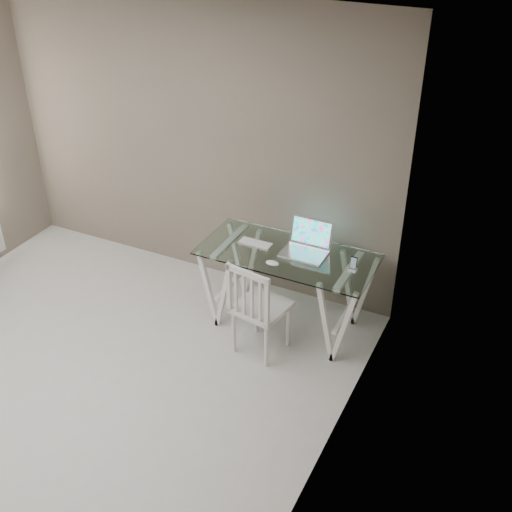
# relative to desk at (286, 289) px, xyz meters

# --- Properties ---
(room) EXTENTS (4.50, 4.52, 2.71)m
(room) POSITION_rel_desk_xyz_m (-1.23, -1.72, 1.33)
(room) COLOR #BCB9B4
(room) RESTS_ON ground
(desk) EXTENTS (1.50, 0.70, 0.75)m
(desk) POSITION_rel_desk_xyz_m (0.00, 0.00, 0.00)
(desk) COLOR silver
(desk) RESTS_ON ground
(chair) EXTENTS (0.47, 0.47, 0.90)m
(chair) POSITION_rel_desk_xyz_m (-0.06, -0.48, 0.11)
(chair) COLOR silver
(chair) RESTS_ON ground
(laptop) EXTENTS (0.38, 0.33, 0.26)m
(laptop) POSITION_rel_desk_xyz_m (0.13, 0.12, 0.43)
(laptop) COLOR silver
(laptop) RESTS_ON desk
(keyboard) EXTENTS (0.31, 0.13, 0.01)m
(keyboard) POSITION_rel_desk_xyz_m (-0.32, 0.03, 0.37)
(keyboard) COLOR silver
(keyboard) RESTS_ON desk
(mouse) EXTENTS (0.12, 0.07, 0.04)m
(mouse) POSITION_rel_desk_xyz_m (-0.04, -0.22, 0.38)
(mouse) COLOR white
(mouse) RESTS_ON desk
(phone_dock) EXTENTS (0.07, 0.07, 0.12)m
(phone_dock) POSITION_rel_desk_xyz_m (0.58, -0.00, 0.40)
(phone_dock) COLOR white
(phone_dock) RESTS_ON desk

